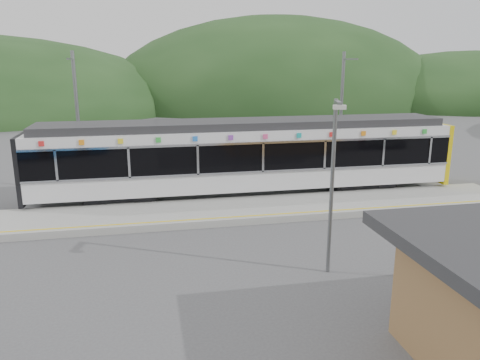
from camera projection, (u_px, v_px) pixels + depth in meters
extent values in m
plane|color=#4C4C4F|center=(252.00, 241.00, 17.41)|extent=(120.00, 120.00, 0.00)
ellipsoid|color=#1E3D19|center=(276.00, 104.00, 71.75)|extent=(52.00, 39.00, 26.00)
ellipsoid|color=#1E3D19|center=(469.00, 104.00, 71.58)|extent=(44.00, 33.00, 16.00)
cube|color=#9E9E99|center=(236.00, 210.00, 20.51)|extent=(26.00, 3.20, 0.30)
cube|color=yellow|center=(241.00, 216.00, 19.24)|extent=(26.00, 0.10, 0.01)
cube|color=black|center=(121.00, 196.00, 22.09)|extent=(3.20, 2.20, 0.56)
cube|color=black|center=(358.00, 184.00, 24.38)|extent=(3.20, 2.20, 0.56)
cube|color=silver|center=(246.00, 175.00, 23.05)|extent=(20.00, 2.90, 0.92)
cube|color=black|center=(246.00, 152.00, 22.75)|extent=(20.00, 2.96, 1.45)
cube|color=silver|center=(252.00, 172.00, 21.50)|extent=(20.00, 0.05, 0.10)
cube|color=silver|center=(253.00, 143.00, 21.16)|extent=(20.00, 0.05, 0.10)
cube|color=silver|center=(246.00, 132.00, 22.52)|extent=(20.00, 2.90, 0.45)
cube|color=#2D2D30|center=(246.00, 124.00, 22.42)|extent=(19.40, 2.50, 0.36)
cube|color=yellow|center=(432.00, 151.00, 24.76)|extent=(0.24, 2.92, 3.00)
cube|color=black|center=(25.00, 167.00, 20.91)|extent=(0.20, 2.92, 3.00)
cube|color=silver|center=(56.00, 166.00, 19.71)|extent=(0.10, 0.05, 1.35)
cube|color=silver|center=(129.00, 163.00, 20.28)|extent=(0.10, 0.05, 1.35)
cube|color=silver|center=(198.00, 160.00, 20.85)|extent=(0.10, 0.05, 1.35)
cube|color=silver|center=(263.00, 157.00, 21.42)|extent=(0.10, 0.05, 1.35)
cube|color=silver|center=(325.00, 155.00, 22.00)|extent=(0.10, 0.05, 1.35)
cube|color=silver|center=(384.00, 152.00, 22.57)|extent=(0.10, 0.05, 1.35)
cube|color=silver|center=(430.00, 150.00, 23.04)|extent=(0.10, 0.05, 1.35)
cube|color=red|center=(41.00, 144.00, 19.39)|extent=(0.22, 0.04, 0.22)
cube|color=orange|center=(81.00, 142.00, 19.69)|extent=(0.22, 0.04, 0.22)
cube|color=yellow|center=(121.00, 141.00, 20.00)|extent=(0.22, 0.04, 0.22)
cube|color=green|center=(158.00, 140.00, 20.30)|extent=(0.22, 0.04, 0.22)
cube|color=blue|center=(195.00, 139.00, 20.61)|extent=(0.22, 0.04, 0.22)
cube|color=purple|center=(231.00, 138.00, 20.91)|extent=(0.22, 0.04, 0.22)
cube|color=#E54C8C|center=(265.00, 137.00, 21.22)|extent=(0.22, 0.04, 0.22)
cube|color=#19A5A5|center=(299.00, 135.00, 21.52)|extent=(0.22, 0.04, 0.22)
cube|color=red|center=(332.00, 134.00, 21.83)|extent=(0.22, 0.04, 0.22)
cube|color=orange|center=(364.00, 133.00, 22.13)|extent=(0.22, 0.04, 0.22)
cube|color=yellow|center=(395.00, 132.00, 22.44)|extent=(0.22, 0.04, 0.22)
cube|color=green|center=(425.00, 131.00, 22.74)|extent=(0.22, 0.04, 0.22)
cylinder|color=slate|center=(78.00, 123.00, 23.38)|extent=(0.18, 0.18, 7.00)
cube|color=slate|center=(70.00, 59.00, 21.85)|extent=(0.08, 1.80, 0.08)
cylinder|color=slate|center=(341.00, 116.00, 26.05)|extent=(0.18, 0.18, 7.00)
cube|color=slate|center=(350.00, 59.00, 24.52)|extent=(0.08, 1.80, 0.08)
cylinder|color=slate|center=(332.00, 189.00, 14.23)|extent=(0.12, 0.12, 5.46)
cube|color=slate|center=(342.00, 103.00, 13.18)|extent=(0.36, 0.91, 0.12)
cube|color=silver|center=(348.00, 107.00, 12.81)|extent=(0.39, 0.27, 0.12)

